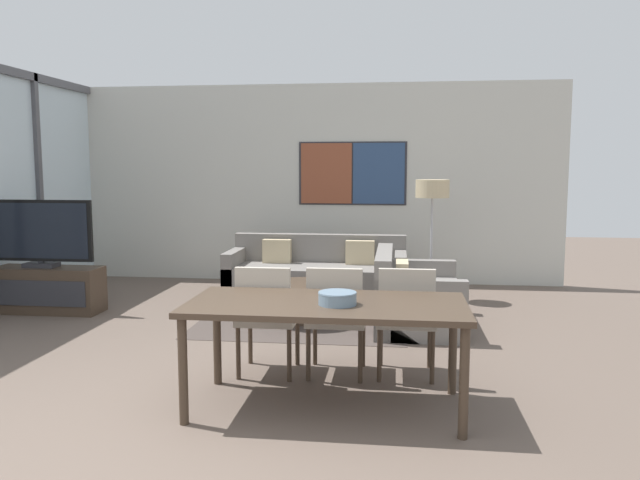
# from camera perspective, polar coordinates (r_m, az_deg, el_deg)

# --- Properties ---
(ground_plane) EXTENTS (24.00, 24.00, 0.00)m
(ground_plane) POSITION_cam_1_polar(r_m,az_deg,el_deg) (3.82, -15.54, -19.00)
(ground_plane) COLOR brown
(wall_back) EXTENTS (7.34, 0.09, 2.80)m
(wall_back) POSITION_cam_1_polar(r_m,az_deg,el_deg) (8.94, -1.60, 5.19)
(wall_back) COLOR silver
(wall_back) RESTS_ON ground_plane
(area_rug) EXTENTS (2.20, 1.64, 0.01)m
(area_rug) POSITION_cam_1_polar(r_m,az_deg,el_deg) (6.68, -1.64, -7.48)
(area_rug) COLOR #473D38
(area_rug) RESTS_ON ground_plane
(tv_console) EXTENTS (1.35, 0.42, 0.52)m
(tv_console) POSITION_cam_1_polar(r_m,az_deg,el_deg) (7.76, -24.03, -4.16)
(tv_console) COLOR #423326
(tv_console) RESTS_ON ground_plane
(television) EXTENTS (1.24, 0.20, 0.76)m
(television) POSITION_cam_1_polar(r_m,az_deg,el_deg) (7.67, -24.26, 0.54)
(television) COLOR #2D2D33
(television) RESTS_ON tv_console
(sofa_main) EXTENTS (2.21, 0.87, 0.78)m
(sofa_main) POSITION_cam_1_polar(r_m,az_deg,el_deg) (7.86, -0.25, -3.36)
(sofa_main) COLOR slate
(sofa_main) RESTS_ON ground_plane
(sofa_side) EXTENTS (0.87, 1.39, 0.78)m
(sofa_side) POSITION_cam_1_polar(r_m,az_deg,el_deg) (6.55, 8.29, -5.48)
(sofa_side) COLOR slate
(sofa_side) RESTS_ON ground_plane
(coffee_table) EXTENTS (0.80, 0.80, 0.42)m
(coffee_table) POSITION_cam_1_polar(r_m,az_deg,el_deg) (6.62, -1.65, -4.88)
(coffee_table) COLOR #423326
(coffee_table) RESTS_ON ground_plane
(dining_table) EXTENTS (1.87, 0.88, 0.74)m
(dining_table) POSITION_cam_1_polar(r_m,az_deg,el_deg) (4.22, 0.60, -6.60)
(dining_table) COLOR #423326
(dining_table) RESTS_ON ground_plane
(dining_chair_left) EXTENTS (0.46, 0.46, 0.88)m
(dining_chair_left) POSITION_cam_1_polar(r_m,az_deg,el_deg) (4.94, -4.91, -6.58)
(dining_chair_left) COLOR #B2A899
(dining_chair_left) RESTS_ON ground_plane
(dining_chair_centre) EXTENTS (0.46, 0.46, 0.88)m
(dining_chair_centre) POSITION_cam_1_polar(r_m,az_deg,el_deg) (4.89, 1.46, -6.69)
(dining_chair_centre) COLOR #B2A899
(dining_chair_centre) RESTS_ON ground_plane
(dining_chair_right) EXTENTS (0.46, 0.46, 0.88)m
(dining_chair_right) POSITION_cam_1_polar(r_m,az_deg,el_deg) (4.91, 7.88, -6.70)
(dining_chair_right) COLOR #B2A899
(dining_chair_right) RESTS_ON ground_plane
(fruit_bowl) EXTENTS (0.26, 0.26, 0.08)m
(fruit_bowl) POSITION_cam_1_polar(r_m,az_deg,el_deg) (4.12, 1.60, -5.27)
(fruit_bowl) COLOR slate
(fruit_bowl) RESTS_ON dining_table
(floor_lamp) EXTENTS (0.41, 0.41, 1.49)m
(floor_lamp) POSITION_cam_1_polar(r_m,az_deg,el_deg) (7.78, 10.24, 4.02)
(floor_lamp) COLOR #2D2D33
(floor_lamp) RESTS_ON ground_plane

